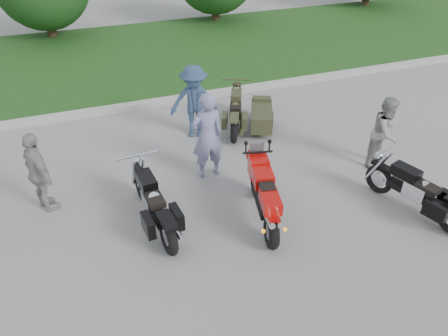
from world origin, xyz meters
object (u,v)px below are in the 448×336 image
object	(u,v)px
person_denim	(194,102)
person_back	(39,173)
cruiser_left	(155,207)
sportbike_red	(264,195)
cruiser_sidecar	(251,115)
cruiser_right	(420,195)
person_grey	(386,132)
person_stripe	(207,136)

from	to	relation	value
person_denim	person_back	xyz separation A→B (m)	(-3.63, -1.79, -0.09)
person_back	cruiser_left	bearing A→B (deg)	-148.49
sportbike_red	cruiser_sidecar	world-z (taller)	sportbike_red
cruiser_right	person_back	size ratio (longest dim) A/B	1.32
sportbike_red	cruiser_right	xyz separation A→B (m)	(2.89, -0.87, -0.16)
person_grey	cruiser_sidecar	bearing A→B (deg)	101.36
sportbike_red	cruiser_right	world-z (taller)	sportbike_red
cruiser_right	cruiser_sidecar	size ratio (longest dim) A/B	1.06
sportbike_red	person_stripe	distance (m)	1.93
cruiser_left	cruiser_right	size ratio (longest dim) A/B	1.06
sportbike_red	person_back	bearing A→B (deg)	167.98
sportbike_red	person_denim	world-z (taller)	person_denim
cruiser_left	person_stripe	xyz separation A→B (m)	(1.46, 1.30, 0.51)
person_stripe	person_grey	xyz separation A→B (m)	(3.82, -0.95, -0.15)
sportbike_red	person_grey	xyz separation A→B (m)	(3.33, 0.88, 0.22)
person_grey	person_back	bearing A→B (deg)	144.26
person_stripe	person_back	world-z (taller)	person_stripe
cruiser_left	person_back	distance (m)	2.34
cruiser_right	cruiser_sidecar	world-z (taller)	cruiser_right
sportbike_red	person_grey	world-z (taller)	person_grey
cruiser_sidecar	person_stripe	bearing A→B (deg)	-112.76
sportbike_red	cruiser_sidecar	distance (m)	3.65
cruiser_left	cruiser_sidecar	bearing A→B (deg)	37.59
cruiser_right	cruiser_sidecar	distance (m)	4.62
sportbike_red	cruiser_sidecar	bearing A→B (deg)	83.80
cruiser_right	person_grey	bearing A→B (deg)	58.30
cruiser_sidecar	person_denim	world-z (taller)	person_denim
person_denim	person_grey	bearing A→B (deg)	-17.46
cruiser_right	cruiser_sidecar	bearing A→B (deg)	93.81
person_stripe	person_denim	size ratio (longest dim) A/B	1.05
cruiser_left	person_stripe	world-z (taller)	person_stripe
sportbike_red	cruiser_sidecar	xyz separation A→B (m)	(1.21, 3.43, -0.20)
sportbike_red	person_denim	distance (m)	3.63
cruiser_right	person_grey	xyz separation A→B (m)	(0.44, 1.74, 0.37)
sportbike_red	person_stripe	world-z (taller)	person_stripe
person_grey	person_back	xyz separation A→B (m)	(-7.19, 0.94, 0.02)
cruiser_sidecar	person_stripe	xyz separation A→B (m)	(-1.70, -1.61, 0.57)
cruiser_right	person_denim	distance (m)	5.48
cruiser_left	person_grey	distance (m)	5.31
person_grey	person_denim	world-z (taller)	person_denim
person_back	person_grey	bearing A→B (deg)	-121.79
cruiser_left	cruiser_sidecar	world-z (taller)	cruiser_left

